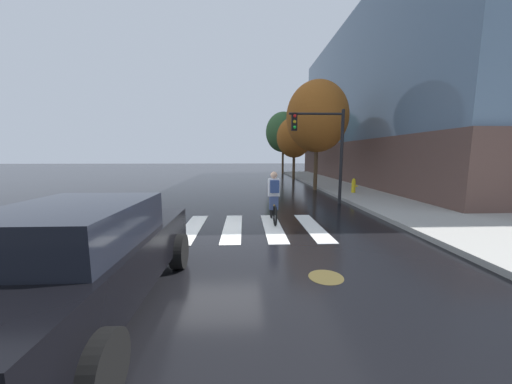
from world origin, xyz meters
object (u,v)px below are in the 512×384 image
street_tree_mid (294,137)px  manhole_cover (326,277)px  fire_hydrant (354,186)px  street_tree_far (283,132)px  sedan_near (81,258)px  traffic_light_near (324,140)px  street_tree_near (317,117)px  cyclist (274,197)px

street_tree_mid → manhole_cover: bearing=-98.6°
fire_hydrant → street_tree_far: street_tree_far is taller
sedan_near → traffic_light_near: 10.37m
fire_hydrant → street_tree_near: size_ratio=0.12×
street_tree_near → street_tree_mid: bearing=90.6°
traffic_light_near → fire_hydrant: 4.23m
traffic_light_near → cyclist: bearing=-127.4°
sedan_near → street_tree_far: bearing=76.4°
cyclist → traffic_light_near: bearing=52.6°
cyclist → street_tree_mid: bearing=77.3°
fire_hydrant → street_tree_near: bearing=122.9°
sedan_near → cyclist: cyclist is taller
manhole_cover → street_tree_far: 27.50m
sedan_near → street_tree_near: (6.75, 13.23, 3.71)m
street_tree_near → street_tree_far: street_tree_far is taller
sedan_near → street_tree_near: street_tree_near is taller
street_tree_near → street_tree_mid: 7.27m
manhole_cover → street_tree_near: bearing=76.2°
street_tree_mid → street_tree_far: bearing=89.6°
street_tree_near → street_tree_mid: size_ratio=1.22×
street_tree_far → cyclist: bearing=-98.8°
sedan_near → cyclist: (3.20, 5.00, 0.02)m
cyclist → fire_hydrant: (5.07, 5.87, -0.31)m
traffic_light_near → street_tree_mid: 12.15m
traffic_light_near → street_tree_far: bearing=87.2°
cyclist → fire_hydrant: bearing=49.2°
cyclist → manhole_cover: bearing=-82.4°
fire_hydrant → street_tree_mid: 10.22m
street_tree_mid → street_tree_far: (0.06, 7.43, 1.05)m
manhole_cover → cyclist: bearing=97.6°
cyclist → street_tree_far: (3.53, 22.88, 3.94)m
traffic_light_near → street_tree_far: street_tree_far is taller
street_tree_far → street_tree_mid: bearing=-90.4°
street_tree_mid → street_tree_near: bearing=-89.4°
cyclist → traffic_light_near: (2.58, 3.37, 2.02)m
traffic_light_near → sedan_near: bearing=-124.6°
sedan_near → fire_hydrant: bearing=52.7°
manhole_cover → street_tree_mid: (2.94, 19.48, 3.72)m
street_tree_far → manhole_cover: bearing=-96.3°
traffic_light_near → fire_hydrant: (2.49, 2.51, -2.33)m
traffic_light_near → fire_hydrant: traffic_light_near is taller
sedan_near → cyclist: size_ratio=2.69×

